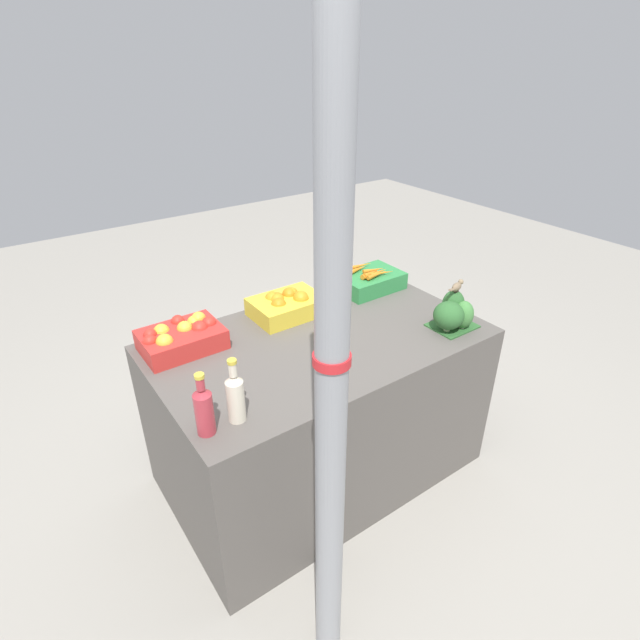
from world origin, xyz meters
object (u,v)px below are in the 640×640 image
object	(u,v)px
support_pole	(331,395)
juice_bottle_ruby	(204,409)
orange_crate	(286,305)
apple_crate	(182,337)
carrot_crate	(369,280)
juice_bottle_cloudy	(235,396)
broccoli_pile	(453,313)
sparrow_bird	(457,286)

from	to	relation	value
support_pole	juice_bottle_ruby	bearing A→B (deg)	113.80
orange_crate	apple_crate	bearing A→B (deg)	179.91
carrot_crate	juice_bottle_ruby	bearing A→B (deg)	-154.89
orange_crate	juice_bottle_cloudy	distance (m)	0.85
broccoli_pile	carrot_crate	bearing A→B (deg)	93.27
juice_bottle_ruby	sparrow_bird	size ratio (longest dim) A/B	1.91
support_pole	apple_crate	world-z (taller)	support_pole
juice_bottle_ruby	juice_bottle_cloudy	world-z (taller)	juice_bottle_cloudy
orange_crate	juice_bottle_ruby	distance (m)	0.94
orange_crate	carrot_crate	bearing A→B (deg)	-0.53
broccoli_pile	juice_bottle_ruby	bearing A→B (deg)	-179.72
broccoli_pile	juice_bottle_ruby	size ratio (longest dim) A/B	0.97
apple_crate	juice_bottle_cloudy	world-z (taller)	juice_bottle_cloudy
orange_crate	broccoli_pile	size ratio (longest dim) A/B	1.47
juice_bottle_ruby	juice_bottle_cloudy	size ratio (longest dim) A/B	0.96
broccoli_pile	sparrow_bird	distance (m)	0.13
support_pole	juice_bottle_cloudy	xyz separation A→B (m)	(-0.08, 0.47, -0.26)
support_pole	carrot_crate	distance (m)	1.55
juice_bottle_cloudy	apple_crate	bearing A→B (deg)	87.38
support_pole	juice_bottle_cloudy	bearing A→B (deg)	100.13
broccoli_pile	juice_bottle_cloudy	size ratio (longest dim) A/B	0.93
apple_crate	juice_bottle_cloudy	xyz separation A→B (m)	(-0.03, -0.60, 0.05)
apple_crate	juice_bottle_ruby	world-z (taller)	juice_bottle_ruby
apple_crate	juice_bottle_cloudy	distance (m)	0.61
apple_crate	sparrow_bird	size ratio (longest dim) A/B	2.71
broccoli_pile	support_pole	bearing A→B (deg)	-156.48
support_pole	juice_bottle_cloudy	world-z (taller)	support_pole
juice_bottle_ruby	sparrow_bird	xyz separation A→B (m)	(1.35, 0.03, 0.11)
support_pole	carrot_crate	world-z (taller)	support_pole
broccoli_pile	orange_crate	bearing A→B (deg)	134.78
sparrow_bird	orange_crate	bearing A→B (deg)	122.64
juice_bottle_ruby	apple_crate	bearing A→B (deg)	75.90
juice_bottle_ruby	sparrow_bird	distance (m)	1.35
broccoli_pile	juice_bottle_cloudy	distance (m)	1.19
carrot_crate	broccoli_pile	size ratio (longest dim) A/B	1.47
broccoli_pile	juice_bottle_ruby	distance (m)	1.31
apple_crate	broccoli_pile	bearing A→B (deg)	-27.29
carrot_crate	apple_crate	bearing A→B (deg)	179.69
broccoli_pile	sparrow_bird	bearing A→B (deg)	35.26
broccoli_pile	juice_bottle_cloudy	world-z (taller)	juice_bottle_cloudy
support_pole	broccoli_pile	size ratio (longest dim) A/B	9.80
juice_bottle_ruby	carrot_crate	bearing A→B (deg)	25.11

